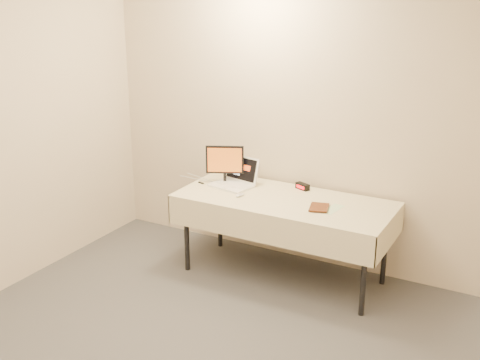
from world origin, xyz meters
The scene contains 9 objects.
back_wall centered at (0.00, 2.50, 1.35)m, with size 4.00×0.10×2.70m, color beige.
table centered at (0.00, 2.05, 0.68)m, with size 1.86×0.81×0.74m.
laptop centered at (-0.55, 2.16, 0.80)m, with size 0.42×0.38×0.25m.
monitor centered at (-0.66, 2.16, 0.95)m, with size 0.32×0.17×0.36m.
book centered at (0.27, 1.95, 0.84)m, with size 0.15×0.02×0.20m, color brown.
alarm_clock centered at (0.04, 2.35, 0.77)m, with size 0.14×0.10×0.05m.
clicker centered at (-0.37, 1.92, 0.75)m, with size 0.05×0.10×0.03m, color silver.
paper_form centered at (0.45, 2.01, 0.74)m, with size 0.10×0.25×0.00m, color beige.
usb_dongle centered at (-0.85, 2.05, 0.74)m, with size 0.06×0.02×0.01m, color black.
Camera 1 is at (1.98, -2.38, 2.52)m, focal length 45.00 mm.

